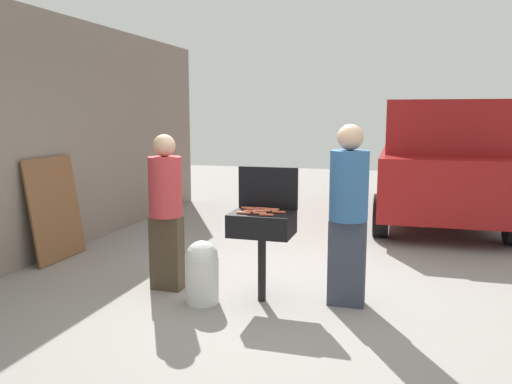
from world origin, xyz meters
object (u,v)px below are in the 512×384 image
hot_dog_11 (252,209)px  bbq_grill (262,227)px  hot_dog_2 (250,211)px  hot_dog_3 (273,209)px  parked_minivan (441,161)px  hot_dog_4 (271,210)px  hot_dog_9 (279,212)px  person_left (166,207)px  person_right (348,209)px  propane_tank (202,271)px  hot_dog_7 (264,211)px  hot_dog_5 (248,208)px  hot_dog_8 (260,211)px  hot_dog_10 (260,213)px  hot_dog_0 (261,209)px  hot_dog_6 (244,213)px  leaning_board (55,209)px  hot_dog_1 (266,215)px

hot_dog_11 → bbq_grill: bearing=-32.1°
bbq_grill → hot_dog_2: 0.19m
hot_dog_3 → parked_minivan: parked_minivan is taller
hot_dog_3 → hot_dog_4: bearing=-91.4°
hot_dog_9 → parked_minivan: size_ratio=0.03×
hot_dog_11 → person_left: (-0.92, -0.02, -0.02)m
hot_dog_11 → person_right: bearing=3.5°
person_right → propane_tank: bearing=14.3°
person_left → parked_minivan: (2.90, 4.50, 0.15)m
hot_dog_7 → parked_minivan: 4.89m
hot_dog_5 → person_right: (0.99, 0.00, 0.04)m
hot_dog_8 → hot_dog_7: bearing=41.5°
hot_dog_8 → hot_dog_9: same height
hot_dog_7 → hot_dog_10: (-0.00, -0.12, 0.00)m
hot_dog_0 → hot_dog_11: (-0.08, -0.06, 0.00)m
hot_dog_10 → person_right: 0.83m
hot_dog_3 → hot_dog_6: 0.33m
leaning_board → hot_dog_9: bearing=-12.7°
hot_dog_5 → person_left: person_left is taller
hot_dog_6 → leaning_board: leaning_board is taller
hot_dog_8 → person_right: size_ratio=0.08×
hot_dog_5 → hot_dog_6: size_ratio=1.00×
hot_dog_5 → hot_dog_7: size_ratio=1.00×
bbq_grill → hot_dog_6: 0.24m
bbq_grill → leaning_board: bearing=166.6°
hot_dog_6 → hot_dog_4: bearing=41.1°
propane_tank → leaning_board: leaning_board is taller
person_right → person_left: bearing=2.3°
hot_dog_4 → hot_dog_6: bearing=-138.9°
hot_dog_9 → propane_tank: hot_dog_9 is taller
propane_tank → bbq_grill: bearing=21.7°
propane_tank → person_left: size_ratio=0.38×
hot_dog_6 → propane_tank: size_ratio=0.21×
bbq_grill → parked_minivan: size_ratio=0.20×
hot_dog_6 → hot_dog_7: 0.22m
hot_dog_1 → hot_dog_5: (-0.27, 0.28, 0.00)m
hot_dog_1 → hot_dog_4: size_ratio=1.00×
person_right → hot_dog_9: bearing=11.1°
leaning_board → hot_dog_0: bearing=-11.0°
leaning_board → hot_dog_6: bearing=-16.5°
hot_dog_2 → parked_minivan: bearing=66.8°
hot_dog_0 → leaning_board: 2.89m
hot_dog_1 → hot_dog_9: same height
hot_dog_3 → leaning_board: 3.01m
hot_dog_10 → person_left: bearing=171.8°
hot_dog_4 → person_left: 1.12m
hot_dog_1 → propane_tank: size_ratio=0.21×
person_left → parked_minivan: bearing=60.2°
hot_dog_0 → hot_dog_7: (0.05, -0.11, 0.00)m
hot_dog_9 → person_left: person_left is taller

